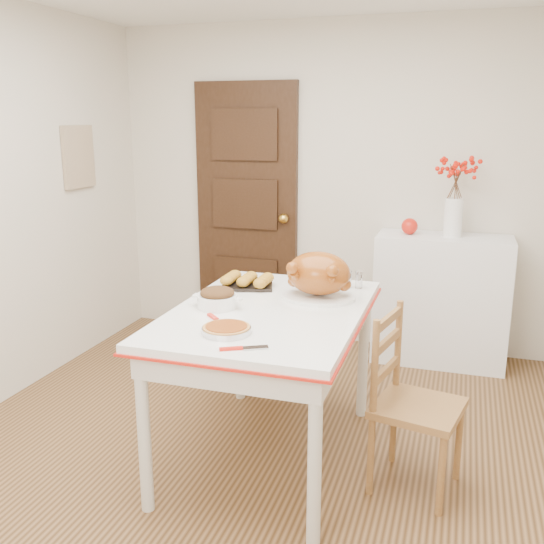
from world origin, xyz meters
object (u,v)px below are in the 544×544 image
(chair_oak, at_px, (419,404))
(turkey_platter, at_px, (319,276))
(kitchen_table, at_px, (269,384))
(pumpkin_pie, at_px, (226,328))
(sideboard, at_px, (441,300))

(chair_oak, distance_m, turkey_platter, 0.82)
(kitchen_table, bearing_deg, pumpkin_pie, -99.97)
(sideboard, bearing_deg, turkey_platter, -112.93)
(sideboard, xyz_separation_m, chair_oak, (-0.03, -1.71, -0.03))
(sideboard, distance_m, kitchen_table, 1.84)
(kitchen_table, relative_size, turkey_platter, 3.49)
(sideboard, bearing_deg, chair_oak, -90.87)
(turkey_platter, distance_m, pumpkin_pie, 0.71)
(chair_oak, height_order, pumpkin_pie, chair_oak)
(sideboard, relative_size, kitchen_table, 0.68)
(turkey_platter, height_order, pumpkin_pie, turkey_platter)
(sideboard, relative_size, turkey_platter, 2.39)
(kitchen_table, distance_m, chair_oak, 0.77)
(sideboard, xyz_separation_m, turkey_platter, (-0.60, -1.41, 0.49))
(chair_oak, bearing_deg, pumpkin_pie, 124.92)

